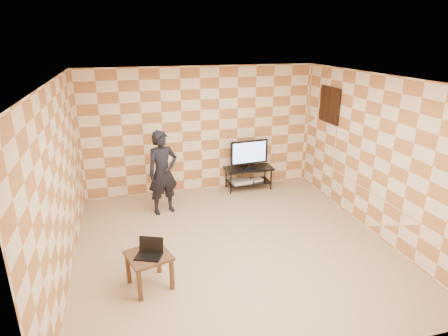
{
  "coord_description": "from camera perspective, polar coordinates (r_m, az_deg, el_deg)",
  "views": [
    {
      "loc": [
        -1.56,
        -5.18,
        3.28
      ],
      "look_at": [
        0.0,
        0.6,
        1.15
      ],
      "focal_mm": 30.0,
      "sensor_mm": 36.0,
      "label": 1
    }
  ],
  "objects": [
    {
      "name": "side_table",
      "position": [
        5.31,
        -11.39,
        -13.59
      ],
      "size": [
        0.68,
        0.68,
        0.5
      ],
      "color": "#321D10",
      "rests_on": "floor"
    },
    {
      "name": "wall_art",
      "position": [
        7.96,
        15.79,
        9.23
      ],
      "size": [
        0.04,
        0.72,
        0.72
      ],
      "color": "black",
      "rests_on": "wall_right"
    },
    {
      "name": "ceiling",
      "position": [
        5.44,
        1.69,
        13.45
      ],
      "size": [
        5.0,
        5.0,
        0.02
      ],
      "primitive_type": "cube",
      "color": "white",
      "rests_on": "wall_back"
    },
    {
      "name": "game_console",
      "position": [
        8.49,
        5.07,
        -1.78
      ],
      "size": [
        0.27,
        0.22,
        0.05
      ],
      "primitive_type": "cube",
      "rotation": [
        0.0,
        0.0,
        0.24
      ],
      "color": "silver",
      "rests_on": "tv_stand"
    },
    {
      "name": "dvd_player",
      "position": [
        8.35,
        2.6,
        -2.02
      ],
      "size": [
        0.46,
        0.35,
        0.07
      ],
      "primitive_type": "cube",
      "rotation": [
        0.0,
        0.0,
        0.11
      ],
      "color": "#ADADAF",
      "rests_on": "tv_stand"
    },
    {
      "name": "wall_front",
      "position": [
        3.66,
        13.08,
        -12.9
      ],
      "size": [
        5.0,
        0.02,
        2.7
      ],
      "primitive_type": "cube",
      "color": "beige",
      "rests_on": "ground"
    },
    {
      "name": "person",
      "position": [
        7.2,
        -9.31,
        -0.7
      ],
      "size": [
        0.68,
        0.54,
        1.63
      ],
      "primitive_type": "imported",
      "rotation": [
        0.0,
        0.0,
        0.28
      ],
      "color": "black",
      "rests_on": "floor"
    },
    {
      "name": "laptop",
      "position": [
        5.22,
        -11.25,
        -12.39
      ],
      "size": [
        0.42,
        0.38,
        0.23
      ],
      "color": "black",
      "rests_on": "side_table"
    },
    {
      "name": "floor",
      "position": [
        6.33,
        1.44,
        -11.65
      ],
      "size": [
        5.0,
        5.0,
        0.0
      ],
      "primitive_type": "plane",
      "color": "tan",
      "rests_on": "ground"
    },
    {
      "name": "wall_left",
      "position": [
        5.61,
        -23.75,
        -2.29
      ],
      "size": [
        0.02,
        5.0,
        2.7
      ],
      "primitive_type": "cube",
      "color": "beige",
      "rests_on": "ground"
    },
    {
      "name": "tv",
      "position": [
        8.22,
        3.85,
        2.32
      ],
      "size": [
        0.86,
        0.18,
        0.63
      ],
      "color": "black",
      "rests_on": "tv_stand"
    },
    {
      "name": "wall_back",
      "position": [
        8.07,
        -3.53,
        5.72
      ],
      "size": [
        5.0,
        0.02,
        2.7
      ],
      "primitive_type": "cube",
      "color": "beige",
      "rests_on": "ground"
    },
    {
      "name": "wall_right",
      "position": [
        6.86,
        22.01,
        1.77
      ],
      "size": [
        0.02,
        5.0,
        2.7
      ],
      "primitive_type": "cube",
      "color": "beige",
      "rests_on": "ground"
    },
    {
      "name": "tv_stand",
      "position": [
        8.38,
        3.77,
        -0.81
      ],
      "size": [
        1.06,
        0.48,
        0.5
      ],
      "color": "black",
      "rests_on": "floor"
    }
  ]
}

